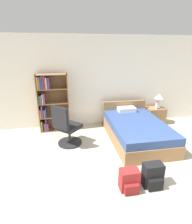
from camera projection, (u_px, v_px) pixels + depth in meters
name	position (u px, v px, depth m)	size (l,w,h in m)	color
ground_plane	(158.00, 205.00, 2.62)	(14.00, 14.00, 0.00)	#BCB29E
wall_back	(109.00, 82.00, 5.17)	(9.00, 0.06, 2.60)	silver
bookshelf	(49.00, 102.00, 4.80)	(0.82, 0.31, 1.60)	olive
bed	(135.00, 129.00, 4.50)	(1.30, 2.08, 0.76)	olive
office_chair	(67.00, 128.00, 4.13)	(0.72, 0.72, 1.02)	#232326
nightstand	(155.00, 116.00, 5.46)	(0.54, 0.44, 0.51)	olive
table_lamp	(159.00, 97.00, 5.25)	(0.27, 0.27, 0.44)	#B2B2B7
water_bottle	(157.00, 106.00, 5.23)	(0.07, 0.07, 0.23)	silver
backpack_black	(153.00, 176.00, 2.93)	(0.33, 0.26, 0.43)	black
backpack_red	(129.00, 180.00, 2.86)	(0.31, 0.27, 0.37)	maroon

